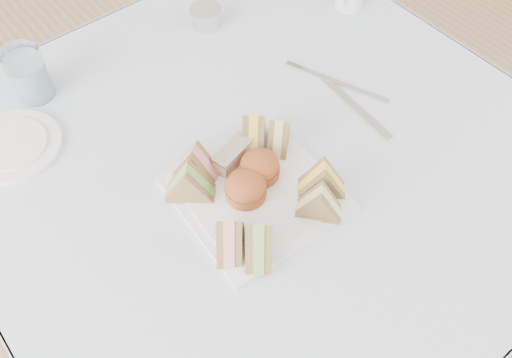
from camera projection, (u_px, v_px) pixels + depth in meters
floor at (259, 309)px, 1.59m from camera, size 4.00×4.00×0.00m
table at (259, 248)px, 1.29m from camera, size 0.90×0.90×0.74m
tablecloth at (260, 149)px, 0.98m from camera, size 1.02×1.02×0.01m
serving_plate at (256, 194)px, 0.91m from camera, size 0.26×0.26×0.01m
sandwich_fl_a at (230, 234)px, 0.82m from camera, size 0.08×0.09×0.07m
sandwich_fl_b at (259, 238)px, 0.81m from camera, size 0.08×0.09×0.08m
sandwich_fr_a at (323, 178)px, 0.88m from camera, size 0.09×0.08×0.07m
sandwich_fr_b at (320, 201)px, 0.86m from camera, size 0.08×0.08×0.07m
sandwich_bl_a at (189, 181)px, 0.88m from camera, size 0.09×0.09×0.08m
sandwich_bl_b at (195, 161)px, 0.90m from camera, size 0.07×0.09×0.07m
sandwich_br_a at (279, 133)px, 0.94m from camera, size 0.08×0.08×0.07m
sandwich_br_b at (254, 129)px, 0.94m from camera, size 0.08×0.09×0.07m
scone_left at (246, 188)px, 0.89m from camera, size 0.08×0.08×0.05m
scone_right at (260, 166)px, 0.91m from camera, size 0.09×0.09×0.05m
pastry_slice at (233, 156)px, 0.93m from camera, size 0.08×0.05×0.04m
side_plate at (14, 146)px, 0.98m from camera, size 0.18×0.18×0.01m
water_glass at (28, 74)px, 1.02m from camera, size 0.09×0.09×0.11m
tea_strainer at (206, 18)px, 1.17m from camera, size 0.09×0.09×0.04m
knife at (356, 107)px, 1.04m from camera, size 0.03×0.19×0.00m
fork at (344, 85)px, 1.07m from camera, size 0.08×0.18×0.00m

